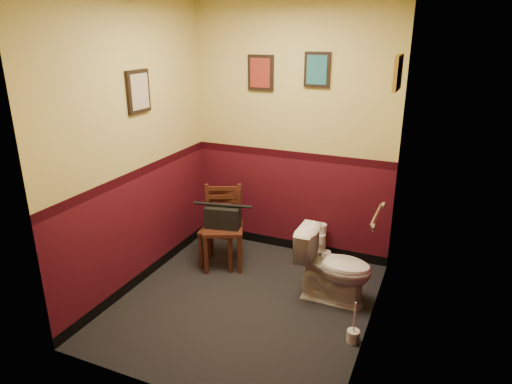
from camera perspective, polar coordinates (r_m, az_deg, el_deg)
floor at (r=4.33m, az=-1.35°, el=-13.61°), size 2.20×2.40×0.00m
wall_back at (r=4.84m, az=4.50°, el=7.41°), size 2.20×0.00×2.70m
wall_front at (r=2.78m, az=-11.98°, el=-2.51°), size 2.20×0.00×2.70m
wall_left at (r=4.32m, az=-14.93°, el=5.30°), size 0.00×2.40×2.70m
wall_right at (r=3.46m, az=15.25°, el=1.72°), size 0.00×2.40×2.70m
grab_bar at (r=3.83m, az=14.85°, el=-2.85°), size 0.05×0.56×0.06m
framed_print_back_a at (r=4.85m, az=0.58°, el=14.68°), size 0.28×0.04×0.36m
framed_print_back_b at (r=4.65m, az=7.65°, el=14.90°), size 0.26×0.04×0.34m
framed_print_left at (r=4.30m, az=-14.47°, el=12.06°), size 0.04×0.30×0.38m
framed_print_right at (r=3.92m, az=17.30°, el=14.06°), size 0.04×0.34×0.28m
toilet at (r=4.26m, az=9.70°, el=-9.22°), size 0.69×0.39×0.68m
toilet_brush at (r=3.92m, az=12.04°, el=-17.11°), size 0.10×0.10×0.37m
chair_left at (r=4.83m, az=-4.37°, el=-4.49°), size 0.43×0.43×0.80m
chair_right at (r=4.79m, az=-4.09°, el=-4.37°), size 0.53×0.53×0.85m
handbag at (r=4.70m, az=-4.15°, el=-3.10°), size 0.38×0.24×0.26m
tp_stack at (r=5.01m, az=8.05°, el=-6.54°), size 0.24×0.14×0.41m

